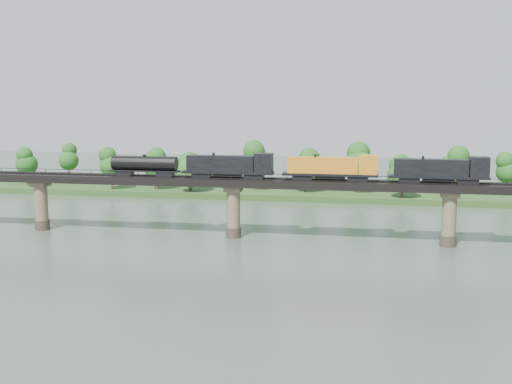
# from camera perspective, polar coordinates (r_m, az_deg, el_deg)

# --- Properties ---
(ground) EXTENTS (400.00, 400.00, 0.00)m
(ground) POSITION_cam_1_polar(r_m,az_deg,el_deg) (96.18, -5.88, -7.87)
(ground) COLOR #374739
(ground) RESTS_ON ground
(far_bank) EXTENTS (300.00, 24.00, 1.60)m
(far_bank) POSITION_cam_1_polar(r_m,az_deg,el_deg) (177.42, 1.80, 0.02)
(far_bank) COLOR #26461C
(far_bank) RESTS_ON ground
(bridge) EXTENTS (236.00, 30.00, 11.50)m
(bridge) POSITION_cam_1_polar(r_m,az_deg,el_deg) (123.26, -2.03, -1.57)
(bridge) COLOR #473A2D
(bridge) RESTS_ON ground
(bridge_superstructure) EXTENTS (220.00, 4.90, 0.75)m
(bridge_superstructure) POSITION_cam_1_polar(r_m,az_deg,el_deg) (122.31, -2.04, 1.35)
(bridge_superstructure) COLOR black
(bridge_superstructure) RESTS_ON bridge
(far_treeline) EXTENTS (289.06, 17.54, 13.60)m
(far_treeline) POSITION_cam_1_polar(r_m,az_deg,el_deg) (173.44, -1.10, 2.50)
(far_treeline) COLOR #382619
(far_treeline) RESTS_ON far_bank
(freight_train) EXTENTS (71.24, 2.78, 4.90)m
(freight_train) POSITION_cam_1_polar(r_m,az_deg,el_deg) (120.06, 3.59, 2.19)
(freight_train) COLOR black
(freight_train) RESTS_ON bridge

